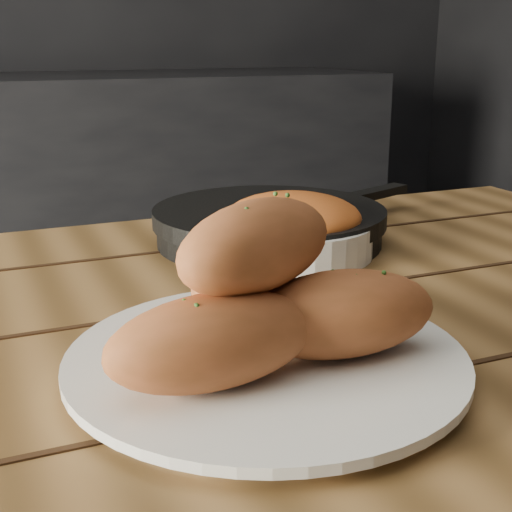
{
  "coord_description": "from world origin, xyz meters",
  "views": [
    {
      "loc": [
        0.14,
        -0.5,
        1.0
      ],
      "look_at": [
        0.34,
        -0.02,
        0.84
      ],
      "focal_mm": 50.0,
      "sensor_mm": 36.0,
      "label": 1
    }
  ],
  "objects": [
    {
      "name": "table",
      "position": [
        0.32,
        0.01,
        0.65
      ],
      "size": [
        1.37,
        0.94,
        0.75
      ],
      "color": "brown",
      "rests_on": "ground"
    },
    {
      "name": "plate",
      "position": [
        0.34,
        -0.04,
        0.76
      ],
      "size": [
        0.31,
        0.31,
        0.02
      ],
      "color": "white",
      "rests_on": "table"
    },
    {
      "name": "bread_rolls",
      "position": [
        0.34,
        -0.04,
        0.81
      ],
      "size": [
        0.26,
        0.21,
        0.12
      ],
      "color": "#A6542E",
      "rests_on": "plate"
    },
    {
      "name": "skillet",
      "position": [
        0.5,
        0.31,
        0.77
      ],
      "size": [
        0.42,
        0.29,
        0.05
      ],
      "color": "black",
      "rests_on": "table"
    },
    {
      "name": "bowl",
      "position": [
        0.5,
        0.25,
        0.78
      ],
      "size": [
        0.19,
        0.19,
        0.07
      ],
      "color": "white",
      "rests_on": "table"
    }
  ]
}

